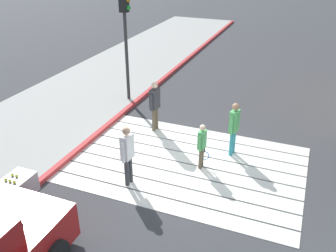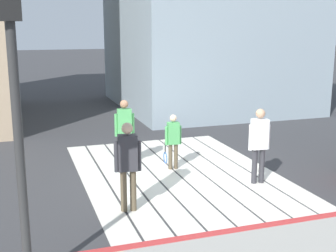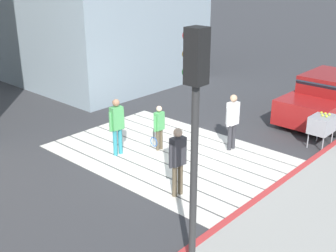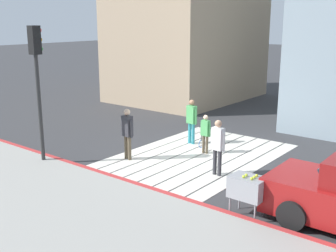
# 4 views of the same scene
# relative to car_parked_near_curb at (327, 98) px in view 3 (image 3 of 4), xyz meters

# --- Properties ---
(ground_plane) EXTENTS (120.00, 120.00, 0.00)m
(ground_plane) POSITION_rel_car_parked_near_curb_xyz_m (2.00, 5.80, -0.73)
(ground_plane) COLOR #38383A
(crosswalk_stripes) EXTENTS (6.40, 4.35, 0.01)m
(crosswalk_stripes) POSITION_rel_car_parked_near_curb_xyz_m (2.00, 5.80, -0.73)
(crosswalk_stripes) COLOR silver
(crosswalk_stripes) RESTS_ON ground
(curb_painted) EXTENTS (0.16, 40.00, 0.13)m
(curb_painted) POSITION_rel_car_parked_near_curb_xyz_m (-1.25, 5.80, -0.67)
(curb_painted) COLOR #BC3333
(curb_painted) RESTS_ON ground
(car_parked_near_curb) EXTENTS (2.00, 4.31, 1.57)m
(car_parked_near_curb) POSITION_rel_car_parked_near_curb_xyz_m (0.00, 0.00, 0.00)
(car_parked_near_curb) COLOR maroon
(car_parked_near_curb) RESTS_ON ground
(traffic_light_corner) EXTENTS (0.39, 0.28, 4.24)m
(traffic_light_corner) POSITION_rel_car_parked_near_curb_xyz_m (-1.58, 9.21, 2.30)
(traffic_light_corner) COLOR #2D2D2D
(traffic_light_corner) RESTS_ON ground
(tennis_ball_cart) EXTENTS (0.56, 0.80, 1.02)m
(tennis_ball_cart) POSITION_rel_car_parked_near_curb_xyz_m (-0.90, 2.43, -0.04)
(tennis_ball_cart) COLOR #99999E
(tennis_ball_cart) RESTS_ON ground
(pedestrian_adult_lead) EXTENTS (0.26, 0.49, 1.68)m
(pedestrian_adult_lead) POSITION_rel_car_parked_near_curb_xyz_m (0.33, 7.38, 0.24)
(pedestrian_adult_lead) COLOR brown
(pedestrian_adult_lead) RESTS_ON ground
(pedestrian_adult_trailing) EXTENTS (0.25, 0.48, 1.63)m
(pedestrian_adult_trailing) POSITION_rel_car_parked_near_curb_xyz_m (3.05, 6.80, 0.22)
(pedestrian_adult_trailing) COLOR teal
(pedestrian_adult_trailing) RESTS_ON ground
(pedestrian_adult_side) EXTENTS (0.24, 0.48, 1.65)m
(pedestrian_adult_side) POSITION_rel_car_parked_near_curb_xyz_m (0.90, 4.37, 0.23)
(pedestrian_adult_side) COLOR #333338
(pedestrian_adult_side) RESTS_ON ground
(pedestrian_child_with_racket) EXTENTS (0.28, 0.40, 1.33)m
(pedestrian_child_with_racket) POSITION_rel_car_parked_near_curb_xyz_m (2.42, 5.79, 0.02)
(pedestrian_child_with_racket) COLOR brown
(pedestrian_child_with_racket) RESTS_ON ground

